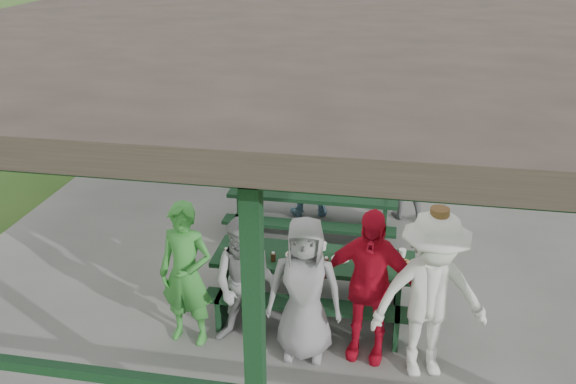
% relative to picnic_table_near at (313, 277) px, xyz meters
% --- Properties ---
extents(ground, '(90.00, 90.00, 0.00)m').
position_rel_picnic_table_near_xyz_m(ground, '(-0.12, 1.20, -0.57)').
color(ground, '#244B17').
rests_on(ground, ground).
extents(concrete_slab, '(10.00, 8.00, 0.10)m').
position_rel_picnic_table_near_xyz_m(concrete_slab, '(-0.12, 1.20, -0.52)').
color(concrete_slab, slate).
rests_on(concrete_slab, ground).
extents(pavilion_structure, '(10.60, 8.60, 3.24)m').
position_rel_picnic_table_near_xyz_m(pavilion_structure, '(-0.12, 1.20, 2.60)').
color(pavilion_structure, black).
rests_on(pavilion_structure, concrete_slab).
extents(picnic_table_near, '(2.44, 1.39, 0.75)m').
position_rel_picnic_table_near_xyz_m(picnic_table_near, '(0.00, 0.00, 0.00)').
color(picnic_table_near, black).
rests_on(picnic_table_near, concrete_slab).
extents(picnic_table_far, '(2.55, 1.39, 0.75)m').
position_rel_picnic_table_near_xyz_m(picnic_table_far, '(-0.28, 2.00, 0.00)').
color(picnic_table_far, black).
rests_on(picnic_table_far, concrete_slab).
extents(table_setting, '(2.30, 0.45, 0.10)m').
position_rel_picnic_table_near_xyz_m(table_setting, '(-0.01, 0.02, 0.31)').
color(table_setting, white).
rests_on(table_setting, picnic_table_near).
extents(contestant_green, '(0.68, 0.48, 1.74)m').
position_rel_picnic_table_near_xyz_m(contestant_green, '(-1.33, -0.85, 0.40)').
color(contestant_green, '#358833').
rests_on(contestant_green, concrete_slab).
extents(contestant_grey_left, '(0.81, 0.65, 1.60)m').
position_rel_picnic_table_near_xyz_m(contestant_grey_left, '(-0.65, -0.81, 0.33)').
color(contestant_grey_left, gray).
rests_on(contestant_grey_left, concrete_slab).
extents(contestant_grey_mid, '(0.85, 0.58, 1.69)m').
position_rel_picnic_table_near_xyz_m(contestant_grey_mid, '(0.02, -0.87, 0.38)').
color(contestant_grey_mid, gray).
rests_on(contestant_grey_mid, concrete_slab).
extents(contestant_red, '(1.11, 0.58, 1.81)m').
position_rel_picnic_table_near_xyz_m(contestant_red, '(0.70, -0.76, 0.43)').
color(contestant_red, red).
rests_on(contestant_red, concrete_slab).
extents(contestant_white_fedora, '(1.37, 1.00, 1.96)m').
position_rel_picnic_table_near_xyz_m(contestant_white_fedora, '(1.35, -0.94, 0.49)').
color(contestant_white_fedora, silver).
rests_on(contestant_white_fedora, concrete_slab).
extents(spectator_lblue, '(1.63, 0.94, 1.68)m').
position_rel_picnic_table_near_xyz_m(spectator_lblue, '(-0.44, 2.73, 0.37)').
color(spectator_lblue, '#8FC3DE').
rests_on(spectator_lblue, concrete_slab).
extents(spectator_blue, '(0.81, 0.65, 1.94)m').
position_rel_picnic_table_near_xyz_m(spectator_blue, '(-1.70, 3.53, 0.50)').
color(spectator_blue, teal).
rests_on(spectator_blue, concrete_slab).
extents(spectator_grey, '(0.90, 0.76, 1.63)m').
position_rel_picnic_table_near_xyz_m(spectator_grey, '(1.14, 2.91, 0.34)').
color(spectator_grey, gray).
rests_on(spectator_grey, concrete_slab).
extents(pickup_truck, '(6.14, 4.06, 1.57)m').
position_rel_picnic_table_near_xyz_m(pickup_truck, '(3.60, 9.74, 0.21)').
color(pickup_truck, silver).
rests_on(pickup_truck, ground).
extents(farm_trailer, '(4.23, 2.05, 1.47)m').
position_rel_picnic_table_near_xyz_m(farm_trailer, '(-2.76, 9.31, 0.16)').
color(farm_trailer, navy).
rests_on(farm_trailer, ground).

